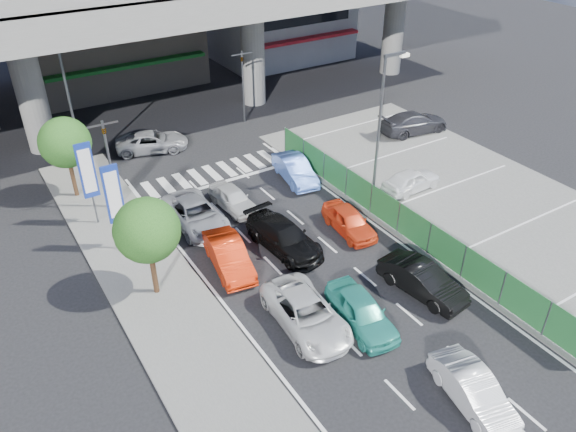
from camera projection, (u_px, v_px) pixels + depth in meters
ground at (337, 289)px, 25.30m from camera, size 120.00×120.00×0.00m
parking_lot at (474, 202)px, 31.63m from camera, size 12.00×28.00×0.06m
sidewalk_left at (157, 292)px, 25.00m from camera, size 4.00×30.00×0.12m
fence_run at (412, 227)px, 27.90m from camera, size 0.16×22.00×1.80m
traffic_light_left at (106, 144)px, 28.98m from camera, size 1.60×1.24×5.20m
traffic_light_right at (242, 69)px, 39.21m from camera, size 1.60×1.24×5.20m
street_lamp_right at (383, 114)px, 30.22m from camera, size 1.65×0.22×8.00m
street_lamp_left at (71, 94)px, 32.76m from camera, size 1.65×0.22×8.00m
signboard_near at (114, 197)px, 26.14m from camera, size 0.80×0.14×4.70m
signboard_far at (88, 173)px, 28.11m from camera, size 0.80×0.14×4.70m
tree_near at (147, 230)px, 23.21m from camera, size 2.80×2.80×4.80m
tree_far at (65, 143)px, 30.35m from camera, size 2.80×2.80×4.80m
hatch_white_back_mid at (473, 391)px, 19.66m from camera, size 2.04×4.05×1.27m
sedan_white_mid_left at (306, 313)px, 22.94m from camera, size 2.57×4.99×1.35m
taxi_teal_mid at (361, 311)px, 23.02m from camera, size 2.12×4.22×1.38m
hatch_black_mid_right at (422, 280)px, 24.72m from camera, size 2.05×4.36×1.38m
taxi_orange_left at (229, 256)px, 26.24m from camera, size 2.09×4.36×1.38m
sedan_black_mid at (284, 237)px, 27.56m from camera, size 2.39×4.92×1.38m
taxi_orange_right at (349, 221)px, 28.85m from camera, size 1.85×3.86×1.27m
wagon_silver_front_left at (196, 214)px, 29.31m from camera, size 2.30×4.90×1.36m
sedan_white_front_mid at (233, 198)px, 30.81m from camera, size 1.69×3.69×1.23m
kei_truck_front_right at (295, 170)px, 33.48m from camera, size 2.09×4.34×1.37m
crossing_wagon_silver at (152, 142)px, 36.89m from camera, size 5.10×3.54×1.29m
parked_sedan_white at (411, 180)px, 32.39m from camera, size 3.80×1.68×1.27m
parked_sedan_dgrey at (414, 122)px, 39.20m from camera, size 5.23×2.66×1.45m
traffic_cone at (380, 205)px, 30.62m from camera, size 0.36×0.36×0.66m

